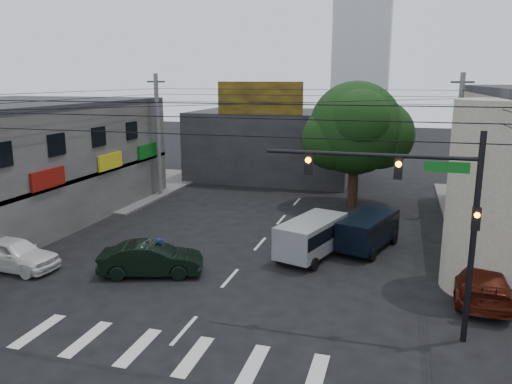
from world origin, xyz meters
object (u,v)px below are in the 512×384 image
at_px(traffic_gantry, 422,201).
at_px(utility_pole_far_left, 158,136).
at_px(utility_pole_far_right, 457,146).
at_px(traffic_officer, 161,256).
at_px(maroon_sedan, 480,279).
at_px(navy_van, 368,233).
at_px(street_tree, 355,128).
at_px(white_compact, 13,254).
at_px(silver_minivan, 311,239).
at_px(dark_sedan, 151,259).

distance_m(traffic_gantry, utility_pole_far_left, 25.00).
bearing_deg(utility_pole_far_right, traffic_officer, -133.96).
bearing_deg(maroon_sedan, utility_pole_far_left, -30.68).
height_order(utility_pole_far_left, utility_pole_far_right, same).
relative_size(maroon_sedan, navy_van, 1.09).
height_order(utility_pole_far_right, traffic_officer, utility_pole_far_right).
bearing_deg(navy_van, street_tree, 28.45).
xyz_separation_m(maroon_sedan, navy_van, (-4.81, 4.77, 0.15)).
bearing_deg(traffic_gantry, street_tree, 101.99).
relative_size(utility_pole_far_left, white_compact, 2.00).
xyz_separation_m(traffic_gantry, traffic_officer, (-11.09, 2.72, -4.00)).
bearing_deg(silver_minivan, utility_pole_far_left, 70.03).
relative_size(silver_minivan, navy_van, 1.00).
xyz_separation_m(white_compact, silver_minivan, (13.19, 5.50, 0.21)).
xyz_separation_m(street_tree, silver_minivan, (-0.96, -11.29, -4.50)).
bearing_deg(utility_pole_far_left, navy_van, -26.99).
relative_size(utility_pole_far_right, white_compact, 2.00).
xyz_separation_m(street_tree, navy_van, (1.69, -9.24, -4.55)).
relative_size(traffic_gantry, utility_pole_far_left, 0.78).
bearing_deg(utility_pole_far_right, silver_minivan, -125.95).
distance_m(utility_pole_far_right, maroon_sedan, 13.56).
relative_size(dark_sedan, navy_van, 1.00).
bearing_deg(navy_van, utility_pole_far_right, -12.17).
relative_size(utility_pole_far_left, utility_pole_far_right, 1.00).
height_order(dark_sedan, traffic_officer, traffic_officer).
distance_m(utility_pole_far_right, traffic_officer, 20.19).
height_order(utility_pole_far_left, traffic_officer, utility_pole_far_left).
height_order(white_compact, navy_van, navy_van).
distance_m(street_tree, dark_sedan, 17.99).
relative_size(utility_pole_far_left, navy_van, 1.88).
bearing_deg(dark_sedan, navy_van, -73.80).
relative_size(street_tree, white_compact, 1.89).
xyz_separation_m(dark_sedan, silver_minivan, (6.62, 4.33, 0.21)).
bearing_deg(street_tree, utility_pole_far_left, -176.05).
height_order(white_compact, traffic_officer, traffic_officer).
distance_m(navy_van, traffic_officer, 10.80).
distance_m(utility_pole_far_right, navy_van, 10.23).
bearing_deg(navy_van, dark_sedan, 142.63).
relative_size(dark_sedan, traffic_officer, 2.95).
bearing_deg(maroon_sedan, silver_minivan, -18.93).
distance_m(street_tree, utility_pole_far_left, 14.56).
relative_size(street_tree, utility_pole_far_right, 0.95).
relative_size(white_compact, navy_van, 0.94).
bearing_deg(street_tree, white_compact, -130.13).
bearing_deg(dark_sedan, street_tree, -44.22).
bearing_deg(dark_sedan, utility_pole_far_left, 6.99).
bearing_deg(traffic_gantry, utility_pole_far_right, 81.06).
bearing_deg(traffic_officer, utility_pole_far_left, 72.69).
xyz_separation_m(white_compact, navy_van, (15.84, 7.54, 0.15)).
xyz_separation_m(navy_van, traffic_officer, (-8.96, -6.04, -0.09)).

